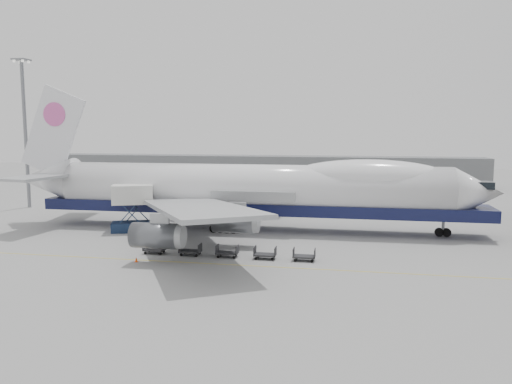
# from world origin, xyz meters

# --- Properties ---
(ground) EXTENTS (260.00, 260.00, 0.00)m
(ground) POSITION_xyz_m (0.00, 0.00, 0.00)
(ground) COLOR gray
(ground) RESTS_ON ground
(apron_line) EXTENTS (60.00, 0.15, 0.01)m
(apron_line) POSITION_xyz_m (0.00, -6.00, 0.01)
(apron_line) COLOR gold
(apron_line) RESTS_ON ground
(hangar) EXTENTS (110.00, 8.00, 7.00)m
(hangar) POSITION_xyz_m (-10.00, 70.00, 3.50)
(hangar) COLOR slate
(hangar) RESTS_ON ground
(floodlight_mast) EXTENTS (2.40, 2.40, 25.43)m
(floodlight_mast) POSITION_xyz_m (-42.00, 24.00, 14.27)
(floodlight_mast) COLOR slate
(floodlight_mast) RESTS_ON ground
(airliner) EXTENTS (67.00, 55.30, 19.98)m
(airliner) POSITION_xyz_m (0.64, 12.00, 5.62)
(airliner) COLOR white
(airliner) RESTS_ON ground
(catering_truck) EXTENTS (6.32, 5.26, 6.26)m
(catering_truck) POSITION_xyz_m (-15.15, 7.91, 3.47)
(catering_truck) COLOR #162643
(catering_truck) RESTS_ON ground
(traffic_cone) EXTENTS (0.34, 0.34, 0.50)m
(traffic_cone) POSITION_xyz_m (-8.26, -6.72, 0.24)
(traffic_cone) COLOR #FD4D0D
(traffic_cone) RESTS_ON ground
(dolly_0) EXTENTS (2.30, 1.35, 1.30)m
(dolly_0) POSITION_xyz_m (-7.74, -3.09, 0.53)
(dolly_0) COLOR #2D2D30
(dolly_0) RESTS_ON ground
(dolly_1) EXTENTS (2.30, 1.35, 1.30)m
(dolly_1) POSITION_xyz_m (-3.63, -3.09, 0.53)
(dolly_1) COLOR #2D2D30
(dolly_1) RESTS_ON ground
(dolly_2) EXTENTS (2.30, 1.35, 1.30)m
(dolly_2) POSITION_xyz_m (0.48, -3.09, 0.53)
(dolly_2) COLOR #2D2D30
(dolly_2) RESTS_ON ground
(dolly_3) EXTENTS (2.30, 1.35, 1.30)m
(dolly_3) POSITION_xyz_m (4.60, -3.09, 0.53)
(dolly_3) COLOR #2D2D30
(dolly_3) RESTS_ON ground
(dolly_4) EXTENTS (2.30, 1.35, 1.30)m
(dolly_4) POSITION_xyz_m (8.71, -3.09, 0.53)
(dolly_4) COLOR #2D2D30
(dolly_4) RESTS_ON ground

